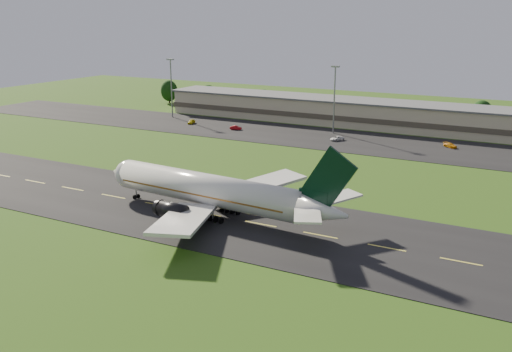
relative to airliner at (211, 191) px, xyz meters
The scene contains 12 objects.
ground 12.99m from the airliner, behind, with size 360.00×360.00×0.00m, color #2A4812.
taxiway 12.98m from the airliner, behind, with size 220.00×30.00×0.10m, color black.
apron 73.22m from the airliner, 99.55° to the left, with size 260.00×30.00×0.10m, color black.
airliner is the anchor object (origin of this frame).
terminal 96.42m from the airliner, 93.41° to the left, with size 145.00×16.00×8.40m.
light_mast_west 104.79m from the airliner, 129.98° to the left, with size 2.40×1.20×20.35m.
light_mast_centre 80.78m from the airliner, 95.09° to the left, with size 2.40×1.20×20.35m.
tree_line 108.80m from the airliner, 76.93° to the left, with size 195.02×9.59×11.17m.
service_vehicle_a 90.67m from the airliner, 126.63° to the left, with size 1.63×4.04×1.38m, color #CABA0B.
service_vehicle_b 79.37m from the airliner, 116.95° to the left, with size 1.29×3.69×1.22m, color #A30A12.
service_vehicle_c 70.74m from the airliner, 91.91° to the left, with size 2.01×4.36×1.21m, color white.
service_vehicle_d 81.47m from the airliner, 69.91° to the left, with size 1.67×4.10×1.19m, color orange.
Camera 1 is at (64.63, -81.54, 34.70)m, focal length 40.00 mm.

